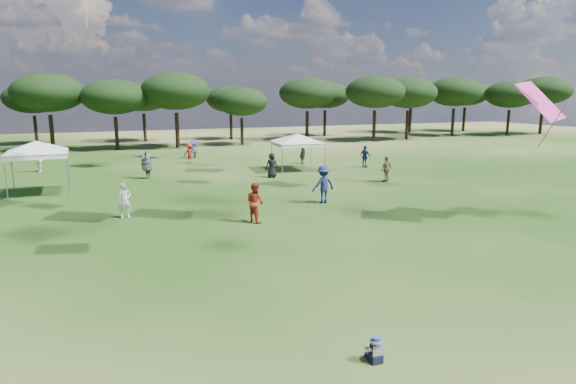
% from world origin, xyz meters
% --- Properties ---
extents(tree_line, '(108.78, 17.63, 7.77)m').
position_xyz_m(tree_line, '(2.39, 47.41, 5.42)').
color(tree_line, black).
rests_on(tree_line, ground).
extents(tent_left, '(6.17, 6.17, 3.23)m').
position_xyz_m(tent_left, '(-7.49, 23.37, 2.80)').
color(tent_left, gray).
rests_on(tent_left, ground).
extents(tent_right, '(6.53, 6.53, 2.93)m').
position_xyz_m(tent_right, '(8.93, 26.08, 2.50)').
color(tent_right, gray).
rests_on(tent_right, ground).
extents(toddler, '(0.38, 0.42, 0.56)m').
position_xyz_m(toddler, '(0.54, 2.00, 0.25)').
color(toddler, black).
rests_on(toddler, ground).
extents(festival_crowd, '(28.79, 23.48, 1.92)m').
position_xyz_m(festival_crowd, '(-0.21, 24.90, 0.86)').
color(festival_crowd, '#AC311C').
rests_on(festival_crowd, ground).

